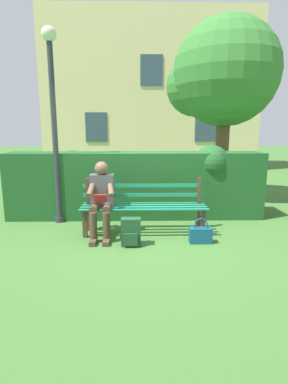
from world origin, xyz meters
The scene contains 9 objects.
ground centered at (0.00, 0.00, 0.00)m, with size 60.00×60.00×0.00m, color #3D6B2D.
park_bench centered at (0.00, -0.06, 0.45)m, with size 2.06×0.50×0.91m.
person_seated centered at (0.68, 0.10, 0.65)m, with size 0.44×0.73×1.21m.
hedge_backdrop centered at (0.11, -1.06, 0.68)m, with size 4.93×0.82×1.42m.
tree centered at (-1.88, -2.67, 2.97)m, with size 2.61×2.49×4.28m.
building_facade centered at (-0.48, -9.47, 3.31)m, with size 9.18×3.02×6.62m.
backpack centered at (0.20, 0.54, 0.21)m, with size 0.29×0.24×0.42m.
handbag centered at (-0.86, 0.46, 0.13)m, with size 0.34×0.14×0.39m.
lamp_post centered at (1.58, -0.69, 2.04)m, with size 0.25×0.25×3.41m.
Camera 1 is at (0.10, 4.75, 1.68)m, focal length 27.80 mm.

